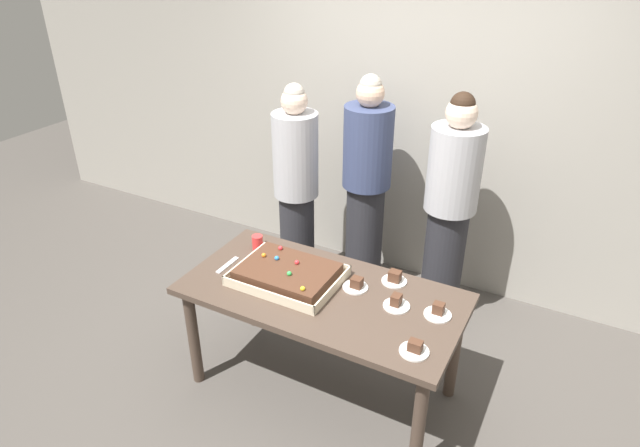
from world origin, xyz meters
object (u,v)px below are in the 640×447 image
object	(u,v)px
plated_slice_far_right	(438,312)
party_table	(322,305)
drink_cup_nearest	(258,243)
person_striped_tie_right	(366,187)
cake_server_utensil	(227,265)
person_green_shirt_behind	(296,190)
plated_slice_near_left	(415,349)
person_serving_front	(449,212)
sheet_cake	(288,274)
plated_slice_near_right	(356,285)
plated_slice_center_front	(395,278)
plated_slice_far_left	(396,303)

from	to	relation	value
plated_slice_far_right	party_table	bearing A→B (deg)	-171.07
drink_cup_nearest	person_striped_tie_right	xyz separation A→B (m)	(0.35, 0.92, 0.10)
party_table	cake_server_utensil	xyz separation A→B (m)	(-0.65, -0.04, 0.10)
drink_cup_nearest	person_green_shirt_behind	size ratio (longest dim) A/B	0.06
plated_slice_near_left	person_striped_tie_right	distance (m)	1.64
person_serving_front	person_green_shirt_behind	world-z (taller)	person_serving_front
plated_slice_far_right	drink_cup_nearest	distance (m)	1.25
sheet_cake	plated_slice_far_right	distance (m)	0.90
plated_slice_near_right	drink_cup_nearest	distance (m)	0.75
drink_cup_nearest	cake_server_utensil	world-z (taller)	drink_cup_nearest
party_table	cake_server_utensil	world-z (taller)	cake_server_utensil
plated_slice_center_front	person_green_shirt_behind	bearing A→B (deg)	148.99
party_table	plated_slice_near_right	distance (m)	0.23
plated_slice_far_left	drink_cup_nearest	size ratio (longest dim) A/B	1.50
party_table	plated_slice_center_front	xyz separation A→B (m)	(0.33, 0.29, 0.12)
plated_slice_far_right	person_serving_front	world-z (taller)	person_serving_front
plated_slice_far_left	person_green_shirt_behind	size ratio (longest dim) A/B	0.09
plated_slice_far_left	plated_slice_near_right	bearing A→B (deg)	169.11
sheet_cake	person_striped_tie_right	size ratio (longest dim) A/B	0.36
party_table	drink_cup_nearest	xyz separation A→B (m)	(-0.59, 0.21, 0.15)
cake_server_utensil	plated_slice_center_front	bearing A→B (deg)	18.26
sheet_cake	drink_cup_nearest	size ratio (longest dim) A/B	6.15
plated_slice_near_right	person_striped_tie_right	bearing A→B (deg)	111.20
drink_cup_nearest	person_serving_front	world-z (taller)	person_serving_front
plated_slice_far_left	plated_slice_center_front	bearing A→B (deg)	113.94
plated_slice_far_right	plated_slice_near_right	bearing A→B (deg)	177.96
party_table	person_serving_front	size ratio (longest dim) A/B	0.95
drink_cup_nearest	plated_slice_near_right	bearing A→B (deg)	-7.08
sheet_cake	plated_slice_center_front	world-z (taller)	sheet_cake
plated_slice_near_right	plated_slice_far_right	size ratio (longest dim) A/B	1.00
drink_cup_nearest	plated_slice_near_left	bearing A→B (deg)	-20.07
plated_slice_far_left	plated_slice_far_right	bearing A→B (deg)	8.61
plated_slice_far_left	plated_slice_far_right	size ratio (longest dim) A/B	1.00
plated_slice_far_right	person_green_shirt_behind	world-z (taller)	person_green_shirt_behind
sheet_cake	plated_slice_far_left	size ratio (longest dim) A/B	4.10
plated_slice_far_left	person_serving_front	world-z (taller)	person_serving_front
person_serving_front	person_striped_tie_right	xyz separation A→B (m)	(-0.66, 0.08, 0.01)
plated_slice_near_left	person_serving_front	size ratio (longest dim) A/B	0.09
drink_cup_nearest	sheet_cake	bearing A→B (deg)	-30.48
drink_cup_nearest	plated_slice_far_left	bearing A→B (deg)	-8.10
cake_server_utensil	person_serving_front	distance (m)	1.53
drink_cup_nearest	person_green_shirt_behind	distance (m)	0.71
person_green_shirt_behind	plated_slice_near_left	bearing A→B (deg)	22.19
plated_slice_center_front	sheet_cake	bearing A→B (deg)	-153.81
party_table	plated_slice_center_front	world-z (taller)	plated_slice_center_front
plated_slice_near_left	drink_cup_nearest	world-z (taller)	drink_cup_nearest
plated_slice_far_left	person_serving_front	distance (m)	0.99
sheet_cake	plated_slice_near_left	xyz separation A→B (m)	(0.88, -0.24, -0.02)
person_serving_front	drink_cup_nearest	bearing A→B (deg)	-18.22
plated_slice_far_left	cake_server_utensil	distance (m)	1.08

